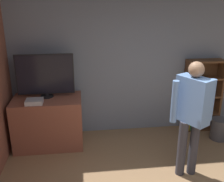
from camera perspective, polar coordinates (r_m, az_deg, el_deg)
name	(u,v)px	position (r m, az deg, el deg)	size (l,w,h in m)	color
wall_back	(139,64)	(5.03, 5.97, 5.94)	(6.75, 0.09, 2.70)	gray
tv_ledge	(49,122)	(4.83, -13.62, -6.55)	(1.18, 0.70, 0.89)	#93513D
television	(45,75)	(4.61, -14.33, 3.29)	(0.97, 0.22, 0.76)	black
game_console	(34,102)	(4.48, -16.56, -2.22)	(0.28, 0.23, 0.07)	silver
remote_loose	(33,104)	(4.44, -16.90, -2.76)	(0.08, 0.14, 0.02)	white
bookshelf	(198,97)	(5.43, 18.31, -1.22)	(0.71, 0.28, 1.43)	brown
person	(192,110)	(3.84, 16.99, -4.06)	(0.62, 0.52, 1.74)	#383842
waste_bin	(219,129)	(5.37, 22.32, -7.66)	(0.32, 0.32, 0.40)	#4C4C51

